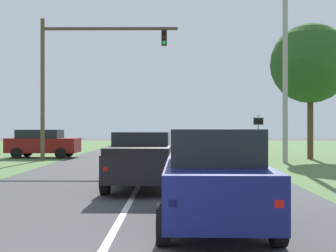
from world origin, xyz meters
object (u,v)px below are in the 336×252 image
Objects in this scene: traffic_light at (77,67)px; crossing_suv_far at (43,143)px; utility_pole_right at (285,81)px; oak_tree_right at (310,64)px; pickup_truck_lead at (143,159)px; keep_moving_sign at (258,132)px; red_suv_near at (214,175)px.

traffic_light is 5.75m from crossing_suv_far.
utility_pole_right is (14.59, -3.73, 3.57)m from crossing_suv_far.
pickup_truck_lead is at bearing -126.52° from oak_tree_right.
utility_pole_right is (-2.23, -2.69, -1.36)m from oak_tree_right.
keep_moving_sign is 3.25m from utility_pole_right.
crossing_suv_far is at bearing 176.45° from oak_tree_right.
red_suv_near is at bearing -71.77° from pickup_truck_lead.
oak_tree_right is at bearing -3.55° from crossing_suv_far.
oak_tree_right is at bearing 50.32° from utility_pole_right.
red_suv_near is at bearing -64.62° from crossing_suv_far.
traffic_light is 3.17× the size of keep_moving_sign.
traffic_light is at bearing 110.73° from red_suv_near.
traffic_light is at bearing -175.43° from oak_tree_right.
crossing_suv_far is at bearing 115.38° from red_suv_near.
red_suv_near is 15.72m from keep_moving_sign.
crossing_suv_far is (-9.16, 19.31, -0.08)m from red_suv_near.
utility_pole_right is at bearing -14.34° from crossing_suv_far.
utility_pole_right is at bearing 13.11° from keep_moving_sign.
oak_tree_right is (9.47, 12.78, 4.92)m from pickup_truck_lead.
crossing_suv_far is at bearing 165.66° from utility_pole_right.
crossing_suv_far is (-16.82, 1.04, -4.93)m from oak_tree_right.
red_suv_near is 5.78m from pickup_truck_lead.
traffic_light is at bearing 172.56° from utility_pole_right.
oak_tree_right is at bearing 67.25° from red_suv_near.
traffic_light reaches higher than red_suv_near.
red_suv_near is 16.87m from utility_pole_right.
crossing_suv_far is at bearing 162.56° from keep_moving_sign.
traffic_light is at bearing -39.11° from crossing_suv_far.
red_suv_near is at bearing -104.27° from keep_moving_sign.
red_suv_near is at bearing -69.27° from traffic_light.
oak_tree_right reaches higher than pickup_truck_lead.
utility_pole_right is at bearing 54.37° from pickup_truck_lead.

